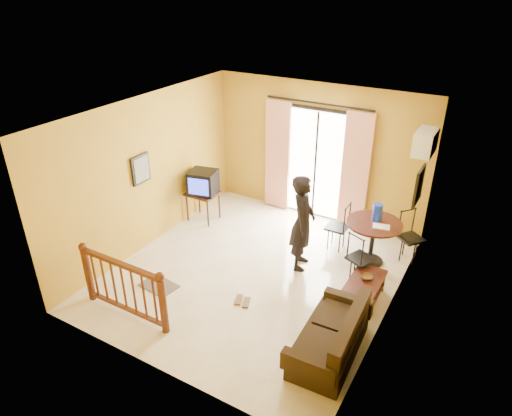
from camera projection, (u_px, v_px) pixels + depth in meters
The scene contains 19 objects.
ground at pixel (255, 273), 7.90m from camera, with size 5.00×5.00×0.00m, color beige.
room_shell at pixel (255, 183), 7.12m from camera, with size 5.00×5.00×5.00m.
balcony_door at pixel (315, 163), 9.22m from camera, with size 2.25×0.14×2.46m.
tv_table at pixel (203, 196), 9.36m from camera, with size 0.62×0.52×0.62m.
television at pixel (203, 182), 9.19m from camera, with size 0.63×0.59×0.48m.
picture_left at pixel (141, 169), 8.02m from camera, with size 0.05×0.42×0.52m.
dining_table at pixel (374, 231), 7.92m from camera, with size 0.96×0.96×0.80m.
water_jug at pixel (377, 212), 7.85m from camera, with size 0.17×0.17×0.31m, color #132BB8.
serving_tray at pixel (381, 227), 7.70m from camera, with size 0.28×0.18×0.02m, color silver.
dining_chairs at pixel (366, 262), 8.19m from camera, with size 1.76×1.60×0.95m.
air_conditioner at pixel (425, 142), 7.48m from camera, with size 0.31×0.60×0.40m.
botanical_print at pixel (419, 186), 7.16m from camera, with size 0.05×0.50×0.60m.
coffee_table at pixel (364, 287), 7.13m from camera, with size 0.48×0.87×0.39m.
bowl at pixel (367, 277), 7.09m from camera, with size 0.18×0.18×0.06m, color brown.
sofa at pixel (333, 339), 6.10m from camera, with size 0.78×1.56×0.73m.
standing_person at pixel (303, 223), 7.72m from camera, with size 0.63×0.41×1.72m, color black.
stair_balustrade at pixel (123, 284), 6.69m from camera, with size 1.63×0.13×1.04m.
doormat at pixel (159, 285), 7.56m from camera, with size 0.60×0.40×0.02m, color #5A4E48.
sandals at pixel (242, 301), 7.20m from camera, with size 0.32×0.27×0.03m.
Camera 1 is at (3.25, -5.62, 4.65)m, focal length 32.00 mm.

